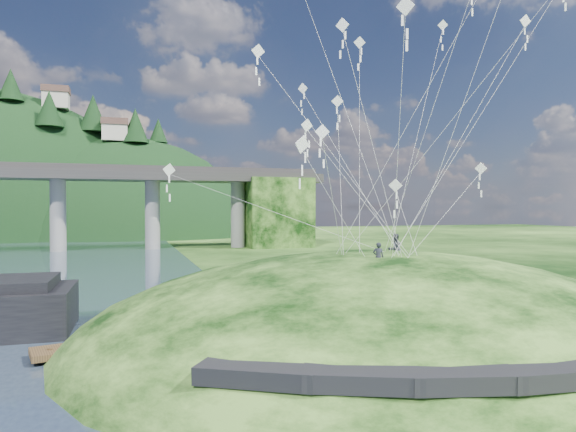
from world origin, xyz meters
name	(u,v)px	position (x,y,z in m)	size (l,w,h in m)	color
ground	(248,361)	(0.00, 0.00, 0.00)	(320.00, 320.00, 0.00)	black
grass_hill	(375,364)	(8.00, 2.00, -1.50)	(36.00, 32.00, 13.00)	black
footpath	(516,362)	(7.46, -9.74, 2.08)	(22.29, 5.84, 0.83)	black
wooden_dock	(159,338)	(-3.96, 4.14, 0.40)	(12.75, 4.78, 0.90)	#3D2B19
kite_flyers	(392,235)	(9.52, 2.78, 5.87)	(3.93, 4.42, 1.98)	#252731
kite_swarm	(385,55)	(8.24, 1.37, 16.06)	(20.95, 15.42, 19.92)	white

